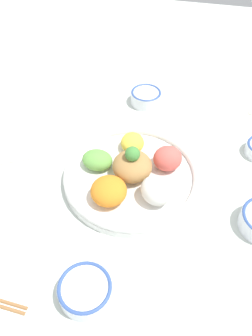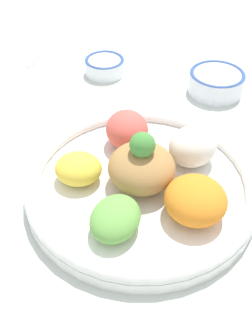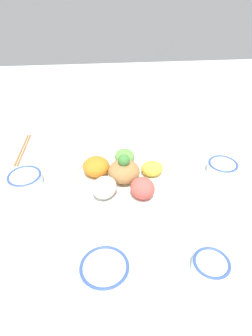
{
  "view_description": "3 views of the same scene",
  "coord_description": "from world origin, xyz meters",
  "views": [
    {
      "loc": [
        -0.5,
        -0.14,
        0.64
      ],
      "look_at": [
        -0.01,
        -0.03,
        0.08
      ],
      "focal_mm": 35.0,
      "sensor_mm": 36.0,
      "label": 1
    },
    {
      "loc": [
        -0.07,
        0.36,
        0.44
      ],
      "look_at": [
        0.05,
        -0.02,
        0.06
      ],
      "focal_mm": 42.0,
      "sensor_mm": 36.0,
      "label": 2
    },
    {
      "loc": [
        -0.03,
        -0.71,
        0.58
      ],
      "look_at": [
        0.03,
        -0.03,
        0.06
      ],
      "focal_mm": 30.0,
      "sensor_mm": 36.0,
      "label": 3
    }
  ],
  "objects": [
    {
      "name": "salad_platter",
      "position": [
        0.02,
        -0.04,
        0.03
      ],
      "size": [
        0.34,
        0.34,
        0.11
      ],
      "color": "white",
      "rests_on": "ground_plane"
    },
    {
      "name": "serving_spoon_main",
      "position": [
        0.0,
        0.32,
        0.0
      ],
      "size": [
        0.08,
        0.12,
        0.01
      ],
      "rotation": [
        0.0,
        0.0,
        5.18
      ],
      "color": "beige",
      "rests_on": "ground_plane"
    },
    {
      "name": "sauce_bowl_red",
      "position": [
        0.2,
        -0.36,
        0.02
      ],
      "size": [
        0.09,
        0.09,
        0.04
      ],
      "color": "white",
      "rests_on": "ground_plane"
    },
    {
      "name": "chopsticks_pair_near",
      "position": [
        -0.33,
        0.19,
        0.0
      ],
      "size": [
        0.03,
        0.21,
        0.01
      ],
      "rotation": [
        0.0,
        0.0,
        4.67
      ],
      "color": "#9E6B3D",
      "rests_on": "ground_plane"
    },
    {
      "name": "rice_bowl_plain",
      "position": [
        -0.28,
        -0.01,
        0.02
      ],
      "size": [
        0.1,
        0.1,
        0.04
      ],
      "color": "white",
      "rests_on": "ground_plane"
    },
    {
      "name": "ground_plane",
      "position": [
        0.0,
        0.0,
        0.0
      ],
      "size": [
        2.4,
        2.4,
        0.0
      ],
      "primitive_type": "plane",
      "color": "silver"
    },
    {
      "name": "rice_bowl_blue",
      "position": [
        0.35,
        -0.01,
        0.02
      ],
      "size": [
        0.1,
        0.1,
        0.04
      ],
      "color": "white",
      "rests_on": "ground_plane"
    },
    {
      "name": "sauce_bowl_dark",
      "position": [
        -0.04,
        -0.36,
        0.02
      ],
      "size": [
        0.11,
        0.11,
        0.04
      ],
      "color": "white",
      "rests_on": "ground_plane"
    }
  ]
}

